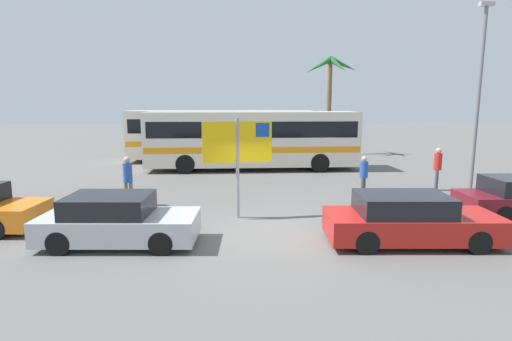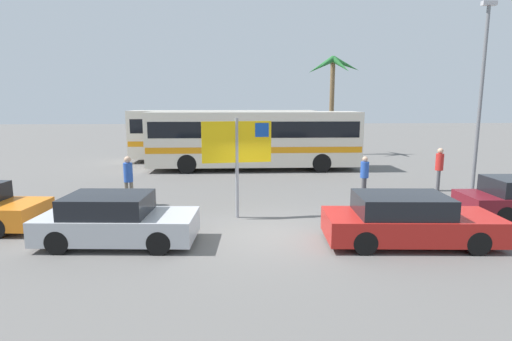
{
  "view_description": "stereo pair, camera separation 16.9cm",
  "coord_description": "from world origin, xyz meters",
  "px_view_note": "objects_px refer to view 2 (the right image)",
  "views": [
    {
      "loc": [
        -1.16,
        -10.94,
        3.68
      ],
      "look_at": [
        -0.29,
        3.13,
        1.3
      ],
      "focal_mm": 28.41,
      "sensor_mm": 36.0,
      "label": 1
    },
    {
      "loc": [
        -0.99,
        -10.95,
        3.68
      ],
      "look_at": [
        -0.29,
        3.13,
        1.3
      ],
      "focal_mm": 28.41,
      "sensor_mm": 36.0,
      "label": 2
    }
  ],
  "objects_px": {
    "bus_rear_coach": "(223,133)",
    "ferry_sign": "(238,146)",
    "car_silver": "(116,220)",
    "pedestrian_near_sign": "(128,176)",
    "pedestrian_crossing_lot": "(439,166)",
    "bus_front_coach": "(254,137)",
    "pedestrian_by_bus": "(364,174)",
    "car_red": "(408,221)"
  },
  "relations": [
    {
      "from": "bus_front_coach",
      "to": "pedestrian_crossing_lot",
      "type": "bearing_deg",
      "value": -38.09
    },
    {
      "from": "car_silver",
      "to": "pedestrian_by_bus",
      "type": "height_order",
      "value": "pedestrian_by_bus"
    },
    {
      "from": "bus_front_coach",
      "to": "car_red",
      "type": "relative_size",
      "value": 2.54
    },
    {
      "from": "car_red",
      "to": "ferry_sign",
      "type": "bearing_deg",
      "value": 151.77
    },
    {
      "from": "bus_rear_coach",
      "to": "car_silver",
      "type": "height_order",
      "value": "bus_rear_coach"
    },
    {
      "from": "ferry_sign",
      "to": "car_silver",
      "type": "bearing_deg",
      "value": -152.09
    },
    {
      "from": "bus_front_coach",
      "to": "bus_rear_coach",
      "type": "height_order",
      "value": "same"
    },
    {
      "from": "pedestrian_crossing_lot",
      "to": "pedestrian_near_sign",
      "type": "bearing_deg",
      "value": 40.58
    },
    {
      "from": "pedestrian_crossing_lot",
      "to": "pedestrian_by_bus",
      "type": "bearing_deg",
      "value": 48.54
    },
    {
      "from": "car_silver",
      "to": "ferry_sign",
      "type": "bearing_deg",
      "value": 39.29
    },
    {
      "from": "ferry_sign",
      "to": "car_silver",
      "type": "relative_size",
      "value": 0.78
    },
    {
      "from": "ferry_sign",
      "to": "bus_rear_coach",
      "type": "bearing_deg",
      "value": 86.08
    },
    {
      "from": "ferry_sign",
      "to": "pedestrian_crossing_lot",
      "type": "bearing_deg",
      "value": 15.42
    },
    {
      "from": "car_silver",
      "to": "pedestrian_crossing_lot",
      "type": "distance_m",
      "value": 13.05
    },
    {
      "from": "bus_front_coach",
      "to": "ferry_sign",
      "type": "distance_m",
      "value": 9.52
    },
    {
      "from": "bus_front_coach",
      "to": "car_silver",
      "type": "xyz_separation_m",
      "value": [
        -4.14,
        -11.78,
        -1.15
      ]
    },
    {
      "from": "pedestrian_crossing_lot",
      "to": "pedestrian_by_bus",
      "type": "xyz_separation_m",
      "value": [
        -3.49,
        -1.03,
        -0.13
      ]
    },
    {
      "from": "bus_rear_coach",
      "to": "pedestrian_by_bus",
      "type": "xyz_separation_m",
      "value": [
        5.77,
        -10.37,
        -0.83
      ]
    },
    {
      "from": "bus_rear_coach",
      "to": "pedestrian_crossing_lot",
      "type": "distance_m",
      "value": 13.18
    },
    {
      "from": "bus_rear_coach",
      "to": "ferry_sign",
      "type": "bearing_deg",
      "value": -86.19
    },
    {
      "from": "bus_front_coach",
      "to": "pedestrian_crossing_lot",
      "type": "height_order",
      "value": "bus_front_coach"
    },
    {
      "from": "bus_front_coach",
      "to": "ferry_sign",
      "type": "height_order",
      "value": "ferry_sign"
    },
    {
      "from": "bus_rear_coach",
      "to": "pedestrian_crossing_lot",
      "type": "xyz_separation_m",
      "value": [
        9.27,
        -9.35,
        -0.71
      ]
    },
    {
      "from": "bus_rear_coach",
      "to": "ferry_sign",
      "type": "distance_m",
      "value": 12.98
    },
    {
      "from": "ferry_sign",
      "to": "pedestrian_near_sign",
      "type": "bearing_deg",
      "value": 148.04
    },
    {
      "from": "ferry_sign",
      "to": "car_red",
      "type": "xyz_separation_m",
      "value": [
        4.39,
        -2.71,
        -1.69
      ]
    },
    {
      "from": "bus_rear_coach",
      "to": "pedestrian_crossing_lot",
      "type": "relative_size",
      "value": 6.32
    },
    {
      "from": "bus_rear_coach",
      "to": "car_red",
      "type": "relative_size",
      "value": 2.54
    },
    {
      "from": "bus_front_coach",
      "to": "bus_rear_coach",
      "type": "bearing_deg",
      "value": 117.04
    },
    {
      "from": "pedestrian_near_sign",
      "to": "car_silver",
      "type": "bearing_deg",
      "value": 13.22
    },
    {
      "from": "bus_front_coach",
      "to": "pedestrian_near_sign",
      "type": "bearing_deg",
      "value": -122.2
    },
    {
      "from": "ferry_sign",
      "to": "pedestrian_crossing_lot",
      "type": "height_order",
      "value": "ferry_sign"
    },
    {
      "from": "bus_front_coach",
      "to": "pedestrian_near_sign",
      "type": "xyz_separation_m",
      "value": [
        -4.85,
        -7.69,
        -0.72
      ]
    },
    {
      "from": "bus_rear_coach",
      "to": "pedestrian_crossing_lot",
      "type": "height_order",
      "value": "bus_rear_coach"
    },
    {
      "from": "bus_rear_coach",
      "to": "ferry_sign",
      "type": "relative_size",
      "value": 3.58
    },
    {
      "from": "car_silver",
      "to": "pedestrian_by_bus",
      "type": "distance_m",
      "value": 9.5
    },
    {
      "from": "car_red",
      "to": "pedestrian_near_sign",
      "type": "relative_size",
      "value": 2.52
    },
    {
      "from": "ferry_sign",
      "to": "car_silver",
      "type": "xyz_separation_m",
      "value": [
        -3.23,
        -2.31,
        -1.69
      ]
    },
    {
      "from": "car_silver",
      "to": "pedestrian_near_sign",
      "type": "distance_m",
      "value": 4.17
    },
    {
      "from": "ferry_sign",
      "to": "car_red",
      "type": "bearing_deg",
      "value": -39.39
    },
    {
      "from": "pedestrian_near_sign",
      "to": "pedestrian_by_bus",
      "type": "height_order",
      "value": "pedestrian_near_sign"
    },
    {
      "from": "pedestrian_by_bus",
      "to": "pedestrian_near_sign",
      "type": "bearing_deg",
      "value": 40.97
    }
  ]
}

